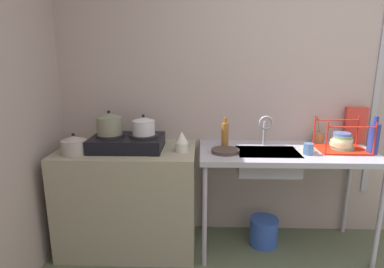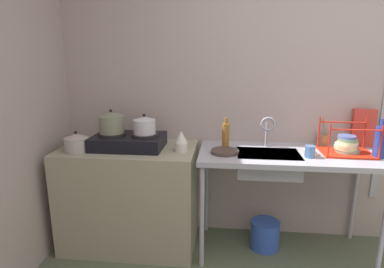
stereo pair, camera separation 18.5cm
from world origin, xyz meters
The scene contains 20 objects.
wall_back centered at (0.00, 1.74, 1.30)m, with size 5.33×0.10×2.60m, color #A79895.
wall_metal_strip centered at (0.45, 1.68, 1.43)m, with size 0.05×0.01×2.08m, color #A1A3B2.
counter_concrete centered at (-1.63, 1.38, 0.43)m, with size 1.10×0.61×0.86m, color gray.
counter_sink centered at (-0.36, 1.38, 0.79)m, with size 1.38×0.61×0.86m.
stove centered at (-1.63, 1.38, 0.92)m, with size 0.57×0.38×0.12m.
pot_on_left_burner centered at (-1.76, 1.38, 1.07)m, with size 0.20×0.20×0.19m.
pot_on_right_burner centered at (-1.49, 1.38, 1.05)m, with size 0.18×0.18×0.16m.
pot_beside_stove centered at (-2.00, 1.24, 0.93)m, with size 0.19×0.19×0.17m.
percolator centered at (-1.18, 1.32, 0.94)m, with size 0.10×0.10×0.16m.
sink_basin centered at (-0.51, 1.35, 0.78)m, with size 0.48×0.32×0.17m, color #A1A3B2.
faucet centered at (-0.51, 1.50, 1.04)m, with size 0.12×0.07×0.26m.
frying_pan centered at (-0.84, 1.31, 0.87)m, with size 0.22×0.22×0.03m, color #3E332F.
dish_rack centered at (0.08, 1.41, 0.92)m, with size 0.37×0.29×0.26m.
cup_by_rack centered at (-0.22, 1.28, 0.91)m, with size 0.07×0.07×0.09m, color #4B6FA7.
small_bowl_on_drainboard centered at (-0.20, 1.34, 0.88)m, with size 0.10×0.10×0.04m, color beige.
bottle_by_sink centered at (-0.84, 1.46, 0.97)m, with size 0.06×0.06×0.25m.
bottle_by_rack centered at (0.28, 1.32, 0.99)m, with size 0.08×0.08×0.29m.
cereal_box centered at (0.28, 1.63, 1.02)m, with size 0.17×0.07×0.31m, color #C93A30.
utensil_jar centered at (-0.02, 1.62, 0.91)m, with size 0.09×0.09×0.23m.
bucket_on_floor centered at (-0.49, 1.42, 0.12)m, with size 0.24×0.24×0.24m, color blue.
Camera 1 is at (-1.03, -1.06, 1.59)m, focal length 29.71 mm.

